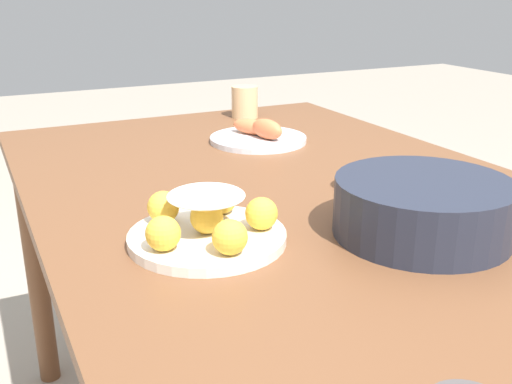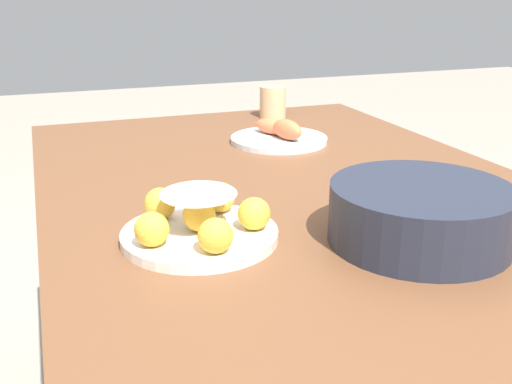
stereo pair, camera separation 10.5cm
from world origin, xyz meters
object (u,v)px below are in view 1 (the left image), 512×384
at_px(dining_table, 294,232).
at_px(cake_plate, 207,224).
at_px(cup_far, 245,102).
at_px(sauce_bowl, 359,181).
at_px(serving_bowl, 423,206).
at_px(seafood_platter, 259,135).

xyz_separation_m(dining_table, cake_plate, (0.15, -0.25, 0.12)).
xyz_separation_m(cake_plate, cup_far, (-0.81, 0.44, 0.02)).
bearing_deg(dining_table, sauce_bowl, 70.89).
height_order(dining_table, cake_plate, cake_plate).
xyz_separation_m(sauce_bowl, cup_far, (-0.69, 0.08, 0.03)).
relative_size(dining_table, cake_plate, 6.23).
relative_size(dining_table, sauce_bowl, 18.01).
xyz_separation_m(serving_bowl, seafood_platter, (-0.65, 0.03, -0.03)).
bearing_deg(cake_plate, serving_bowl, 68.69).
height_order(cake_plate, seafood_platter, cake_plate).
bearing_deg(cake_plate, cup_far, 151.23).
distance_m(cake_plate, seafood_platter, 0.63).
height_order(seafood_platter, cup_far, cup_far).
relative_size(sauce_bowl, seafood_platter, 0.35).
xyz_separation_m(serving_bowl, sauce_bowl, (-0.24, 0.05, -0.03)).
bearing_deg(serving_bowl, sauce_bowl, 168.81).
distance_m(seafood_platter, cup_far, 0.30).
bearing_deg(serving_bowl, dining_table, -165.17).
xyz_separation_m(cake_plate, sauce_bowl, (-0.11, 0.37, -0.02)).
height_order(cake_plate, cup_far, cup_far).
distance_m(sauce_bowl, cup_far, 0.70).
relative_size(serving_bowl, seafood_platter, 1.15).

